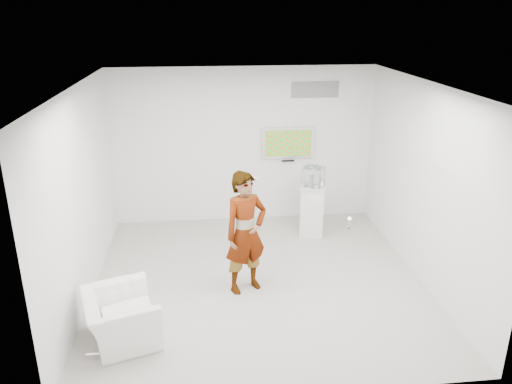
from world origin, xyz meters
The scene contains 10 objects.
room centered at (0.00, 0.00, 1.50)m, with size 5.01×5.01×3.00m.
tv centered at (0.85, 2.45, 1.55)m, with size 1.00×0.08×0.60m, color silver.
logo_decal centered at (1.35, 2.49, 2.55)m, with size 0.90×0.02×0.30m, color slate.
person centered at (-0.21, -0.22, 0.92)m, with size 0.67×0.44×1.85m, color white.
armchair centered at (-1.89, -1.27, 0.32)m, with size 0.98×0.85×0.64m, color white.
pedestal centered at (1.17, 1.60, 0.48)m, with size 0.47×0.47×0.96m, color silver.
floor_uplight centered at (1.93, 1.69, 0.13)m, with size 0.16×0.16×0.25m, color white.
vitrine centered at (1.17, 1.60, 1.13)m, with size 0.34×0.34×0.34m, color silver.
console centered at (1.17, 1.60, 1.07)m, with size 0.05×0.15×0.21m, color silver.
wii_remote centered at (-0.05, 0.03, 1.66)m, with size 0.04×0.14×0.04m, color silver.
Camera 1 is at (-0.79, -6.77, 3.96)m, focal length 35.00 mm.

